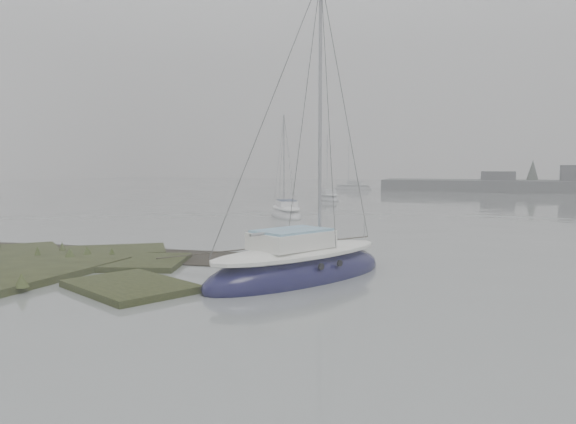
# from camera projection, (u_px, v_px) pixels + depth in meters

# --- Properties ---
(ground) EXTENTS (160.00, 160.00, 0.00)m
(ground) POSITION_uv_depth(u_px,v_px,m) (362.00, 208.00, 44.09)
(ground) COLOR gray
(ground) RESTS_ON ground
(sailboat_main) EXTENTS (5.13, 7.23, 9.80)m
(sailboat_main) POSITION_uv_depth(u_px,v_px,m) (299.00, 269.00, 16.89)
(sailboat_main) COLOR #131237
(sailboat_main) RESTS_ON ground
(sailboat_white) EXTENTS (4.17, 5.20, 7.20)m
(sailboat_white) POSITION_uv_depth(u_px,v_px,m) (286.00, 213.00, 36.53)
(sailboat_white) COLOR silver
(sailboat_white) RESTS_ON ground
(sailboat_far_a) EXTENTS (3.72, 4.88, 6.68)m
(sailboat_far_a) POSITION_uv_depth(u_px,v_px,m) (328.00, 198.00, 53.08)
(sailboat_far_a) COLOR #B5BAC0
(sailboat_far_a) RESTS_ON ground
(sailboat_far_c) EXTENTS (5.35, 2.25, 7.34)m
(sailboat_far_c) POSITION_uv_depth(u_px,v_px,m) (353.00, 188.00, 75.17)
(sailboat_far_c) COLOR silver
(sailboat_far_c) RESTS_ON ground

